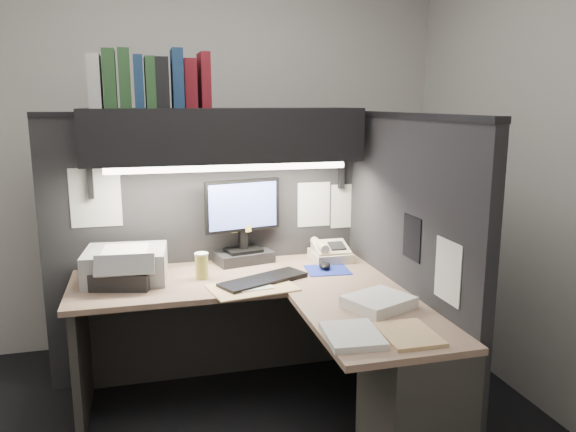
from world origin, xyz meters
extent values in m
cube|color=beige|center=(0.00, 1.50, 1.35)|extent=(3.50, 0.04, 2.70)
cube|color=beige|center=(0.00, -1.50, 1.35)|extent=(3.50, 0.04, 2.70)
cube|color=beige|center=(1.75, 0.00, 1.35)|extent=(0.04, 3.00, 2.70)
cube|color=black|center=(0.03, 0.93, 0.80)|extent=(1.90, 0.06, 1.60)
cube|color=black|center=(0.98, 0.18, 0.80)|extent=(0.06, 1.50, 1.60)
cube|color=#96755F|center=(0.10, 0.56, 0.71)|extent=(1.70, 0.68, 0.03)
cube|color=#96755F|center=(0.65, -0.21, 0.71)|extent=(0.60, 0.85, 0.03)
cube|color=#32302D|center=(0.10, 0.86, 0.35)|extent=(1.61, 0.02, 0.70)
cube|color=#32302D|center=(-0.70, 0.56, 0.35)|extent=(0.04, 0.61, 0.70)
cube|color=#32302D|center=(0.75, -0.43, 0.35)|extent=(0.38, 0.40, 0.70)
cube|color=black|center=(0.12, 0.75, 1.50)|extent=(1.55, 0.34, 0.30)
cylinder|color=white|center=(0.12, 0.61, 1.33)|extent=(1.32, 0.04, 0.04)
cube|color=black|center=(0.23, 0.82, 0.76)|extent=(0.37, 0.27, 0.07)
cube|color=black|center=(0.23, 0.82, 0.87)|extent=(0.05, 0.05, 0.11)
cube|color=black|center=(0.23, 0.82, 1.08)|extent=(0.46, 0.13, 0.31)
cube|color=#6379D8|center=(0.23, 0.80, 1.08)|extent=(0.42, 0.10, 0.27)
cube|color=black|center=(0.27, 0.41, 0.74)|extent=(0.52, 0.36, 0.02)
cube|color=navy|center=(0.67, 0.53, 0.73)|extent=(0.26, 0.24, 0.00)
ellipsoid|color=black|center=(0.66, 0.55, 0.75)|extent=(0.09, 0.12, 0.04)
cube|color=beige|center=(0.76, 0.72, 0.78)|extent=(0.23, 0.24, 0.09)
cylinder|color=#CCC551|center=(-0.05, 0.56, 0.80)|extent=(0.09, 0.09, 0.13)
cube|color=#9C9FA2|center=(-0.45, 0.64, 0.82)|extent=(0.46, 0.40, 0.17)
cube|color=black|center=(-0.46, 0.55, 0.78)|extent=(0.36, 0.32, 0.09)
cube|color=tan|center=(0.19, 0.32, 0.73)|extent=(0.48, 0.36, 0.01)
cube|color=white|center=(0.71, -0.10, 0.76)|extent=(0.36, 0.33, 0.05)
cube|color=white|center=(0.46, -0.40, 0.74)|extent=(0.24, 0.29, 0.03)
cube|color=tan|center=(0.70, -0.44, 0.74)|extent=(0.22, 0.28, 0.02)
cube|color=beige|center=(-0.55, 0.74, 1.79)|extent=(0.06, 0.22, 0.27)
cube|color=#244925|center=(-0.48, 0.74, 1.80)|extent=(0.07, 0.22, 0.30)
cube|color=#244925|center=(-0.40, 0.75, 1.80)|extent=(0.06, 0.22, 0.30)
cube|color=navy|center=(-0.33, 0.73, 1.79)|extent=(0.05, 0.22, 0.27)
cube|color=#244925|center=(-0.27, 0.74, 1.78)|extent=(0.05, 0.22, 0.27)
cube|color=black|center=(-0.21, 0.74, 1.78)|extent=(0.07, 0.22, 0.26)
cube|color=navy|center=(-0.13, 0.73, 1.80)|extent=(0.06, 0.22, 0.31)
cube|color=maroon|center=(-0.06, 0.77, 1.78)|extent=(0.07, 0.22, 0.26)
cube|color=maroon|center=(0.02, 0.76, 1.80)|extent=(0.05, 0.22, 0.30)
cube|color=white|center=(0.70, 0.90, 1.05)|extent=(0.21, 0.00, 0.28)
cube|color=white|center=(0.92, 0.90, 1.03)|extent=(0.21, 0.00, 0.28)
cube|color=white|center=(-0.60, 0.90, 1.15)|extent=(0.28, 0.00, 0.34)
cube|color=black|center=(0.95, 0.04, 1.02)|extent=(0.00, 0.18, 0.22)
cube|color=white|center=(0.95, -0.31, 0.95)|extent=(0.00, 0.21, 0.28)
camera|label=1|loc=(-0.34, -2.42, 1.68)|focal=35.00mm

